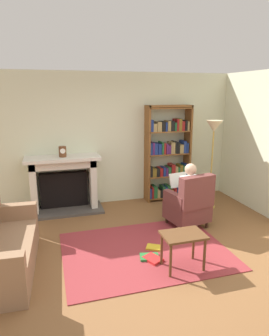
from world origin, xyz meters
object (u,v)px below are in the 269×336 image
object	(u,v)px
mantel_clock	(63,152)
bookshelf	(168,155)
seated_reader	(186,191)
fireplace	(64,182)
side_table	(183,240)
floor_lamp	(214,134)
sofa_floral	(0,249)
armchair_reading	(190,204)

from	to	relation	value
mantel_clock	bookshelf	size ratio (longest dim) A/B	0.10
seated_reader	fireplace	bearing A→B (deg)	-44.70
side_table	floor_lamp	distance (m)	2.64
fireplace	sofa_floral	world-z (taller)	fireplace
mantel_clock	floor_lamp	distance (m)	2.93
bookshelf	floor_lamp	size ratio (longest dim) A/B	1.15
fireplace	sofa_floral	distance (m)	2.19
floor_lamp	armchair_reading	bearing A→B (deg)	-137.88
seated_reader	side_table	xyz separation A→B (m)	(-0.64, -1.25, -0.20)
floor_lamp	sofa_floral	bearing A→B (deg)	-161.31
seated_reader	bookshelf	bearing A→B (deg)	-110.09
seated_reader	armchair_reading	bearing A→B (deg)	90.00
bookshelf	floor_lamp	distance (m)	1.09
bookshelf	floor_lamp	bearing A→B (deg)	-47.52
bookshelf	armchair_reading	bearing A→B (deg)	-97.17
bookshelf	seated_reader	size ratio (longest dim) A/B	1.79
bookshelf	sofa_floral	world-z (taller)	bookshelf
armchair_reading	mantel_clock	bearing A→B (deg)	-44.78
mantel_clock	armchair_reading	world-z (taller)	mantel_clock
side_table	seated_reader	bearing A→B (deg)	63.06
fireplace	seated_reader	distance (m)	2.40
floor_lamp	mantel_clock	bearing A→B (deg)	168.59
fireplace	seated_reader	size ratio (longest dim) A/B	1.27
seated_reader	floor_lamp	xyz separation A→B (m)	(0.86, 0.64, 0.88)
fireplace	side_table	bearing A→B (deg)	-61.95
side_table	sofa_floral	bearing A→B (deg)	165.30
fireplace	seated_reader	bearing A→B (deg)	-33.34
seated_reader	mantel_clock	bearing A→B (deg)	-42.73
fireplace	floor_lamp	world-z (taller)	floor_lamp
fireplace	bookshelf	size ratio (longest dim) A/B	0.71
mantel_clock	seated_reader	xyz separation A→B (m)	(2.00, -1.22, -0.59)
mantel_clock	seated_reader	world-z (taller)	mantel_clock
sofa_floral	side_table	bearing A→B (deg)	-101.71
armchair_reading	floor_lamp	bearing A→B (deg)	-149.24
side_table	mantel_clock	bearing A→B (deg)	118.88
bookshelf	armchair_reading	world-z (taller)	bookshelf
fireplace	bookshelf	xyz separation A→B (m)	(2.21, 0.03, 0.40)
mantel_clock	floor_lamp	world-z (taller)	floor_lamp
sofa_floral	seated_reader	bearing A→B (deg)	-74.64
sofa_floral	floor_lamp	size ratio (longest dim) A/B	0.98
mantel_clock	bookshelf	world-z (taller)	bookshelf
bookshelf	seated_reader	world-z (taller)	bookshelf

